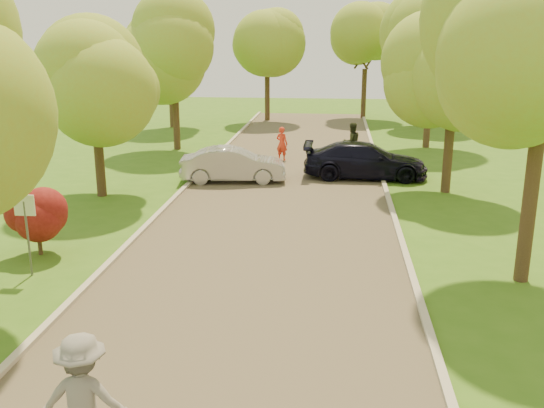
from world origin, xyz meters
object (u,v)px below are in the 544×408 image
at_px(skateboarder, 84,400).
at_px(silver_sedan, 233,165).
at_px(street_sign, 26,218).
at_px(dark_sedan, 365,160).
at_px(person_striped, 282,144).
at_px(person_olive, 352,142).

bearing_deg(skateboarder, silver_sedan, -91.46).
relative_size(street_sign, dark_sedan, 0.41).
bearing_deg(person_striped, dark_sedan, 163.48).
distance_m(street_sign, person_olive, 17.95).
bearing_deg(skateboarder, dark_sedan, -108.25).
relative_size(street_sign, skateboarder, 1.10).
relative_size(person_striped, person_olive, 0.88).
distance_m(skateboarder, person_striped, 22.45).
relative_size(skateboarder, person_olive, 1.04).
bearing_deg(silver_sedan, skateboarder, 175.86).
xyz_separation_m(street_sign, skateboarder, (4.36, -6.86, -0.44)).
bearing_deg(street_sign, silver_sedan, 72.15).
bearing_deg(silver_sedan, dark_sedan, -84.18).
bearing_deg(dark_sedan, person_striped, 49.47).
height_order(dark_sedan, person_olive, person_olive).
height_order(street_sign, dark_sedan, street_sign).
bearing_deg(person_striped, silver_sedan, 95.29).
xyz_separation_m(dark_sedan, person_striped, (-3.95, 3.45, 0.06)).
distance_m(dark_sedan, person_striped, 5.24).
xyz_separation_m(silver_sedan, person_olive, (5.09, 4.88, 0.22)).
bearing_deg(street_sign, skateboarder, -57.54).
bearing_deg(dark_sedan, silver_sedan, 103.36).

